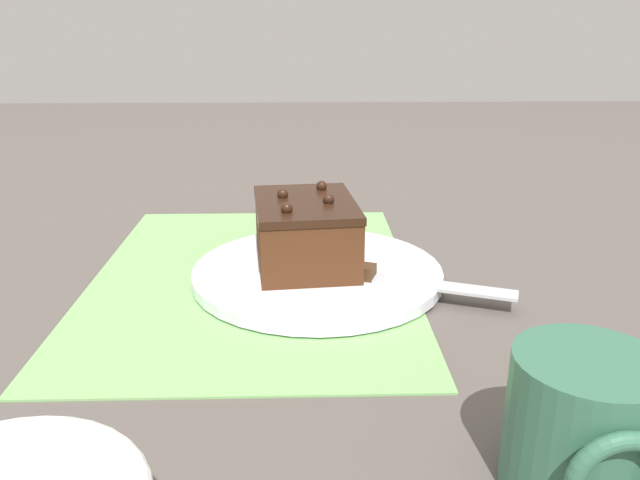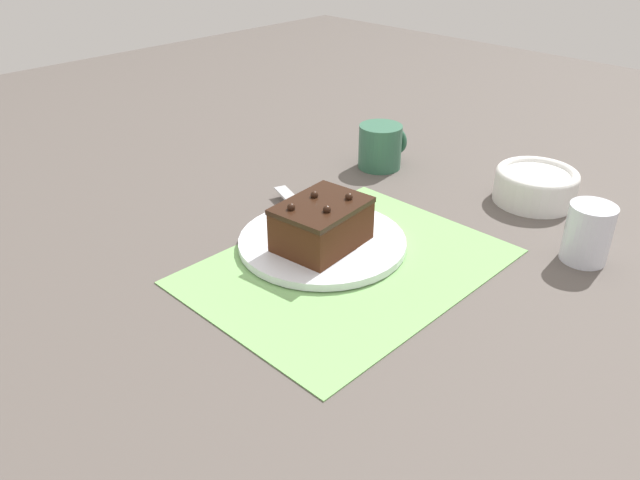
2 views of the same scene
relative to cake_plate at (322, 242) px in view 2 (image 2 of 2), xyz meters
name	(u,v)px [view 2 (image 2 of 2)]	position (x,y,z in m)	size (l,w,h in m)	color
ground_plane	(349,267)	(-0.01, -0.07, -0.01)	(3.00, 3.00, 0.00)	#544C47
placemat_woven	(349,266)	(-0.01, -0.07, -0.01)	(0.46, 0.34, 0.00)	#7AB266
cake_plate	(322,242)	(0.00, 0.00, 0.00)	(0.26, 0.26, 0.01)	white
chocolate_cake	(321,225)	(-0.02, -0.01, 0.04)	(0.15, 0.12, 0.08)	#472614
serving_knife	(311,216)	(0.03, 0.06, 0.01)	(0.09, 0.20, 0.01)	#472D19
drinking_glass	(588,233)	(0.25, -0.31, 0.04)	(0.07, 0.07, 0.09)	white
small_bowl	(536,185)	(0.39, -0.16, 0.02)	(0.14, 0.14, 0.06)	white
coffee_mug	(381,146)	(0.32, 0.14, 0.03)	(0.10, 0.09, 0.09)	#33664C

